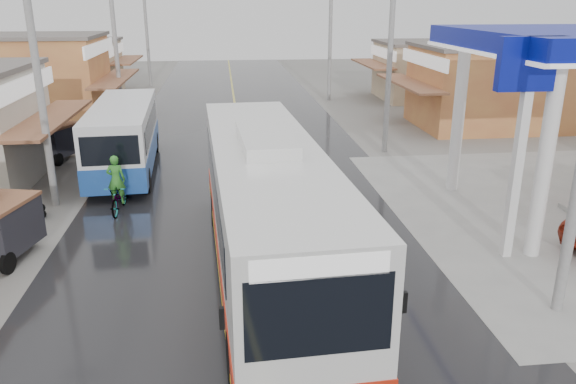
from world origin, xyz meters
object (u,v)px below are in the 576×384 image
object	(u,v)px
cyclist	(118,193)
coach_bus	(266,211)
tyre_stack	(32,212)
tricycle_near	(2,226)
second_bus	(124,136)
tricycle_far	(58,140)

from	to	relation	value
cyclist	coach_bus	bearing A→B (deg)	-45.46
coach_bus	tyre_stack	distance (m)	9.35
tricycle_near	tyre_stack	size ratio (longest dim) A/B	2.82
second_bus	tyre_stack	size ratio (longest dim) A/B	9.84
tricycle_near	tricycle_far	world-z (taller)	tricycle_near
second_bus	tricycle_far	distance (m)	4.13
coach_bus	tyre_stack	bearing A→B (deg)	143.16
second_bus	tricycle_near	world-z (taller)	second_bus
coach_bus	tricycle_far	distance (m)	15.44
tyre_stack	second_bus	bearing A→B (deg)	66.20
coach_bus	second_bus	distance (m)	11.73
coach_bus	second_bus	size ratio (longest dim) A/B	1.44
cyclist	tricycle_near	size ratio (longest dim) A/B	0.83
coach_bus	tricycle_near	distance (m)	7.71
second_bus	tricycle_near	xyz separation A→B (m)	(-2.11, -8.45, -0.57)
tricycle_near	tricycle_far	bearing A→B (deg)	110.48
second_bus	tyre_stack	distance (m)	5.98
coach_bus	tricycle_far	bearing A→B (deg)	121.41
cyclist	second_bus	bearing A→B (deg)	99.35
coach_bus	tricycle_near	size ratio (longest dim) A/B	5.03
second_bus	tricycle_far	world-z (taller)	second_bus
tricycle_near	tyre_stack	xyz separation A→B (m)	(-0.24, 3.12, -0.76)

